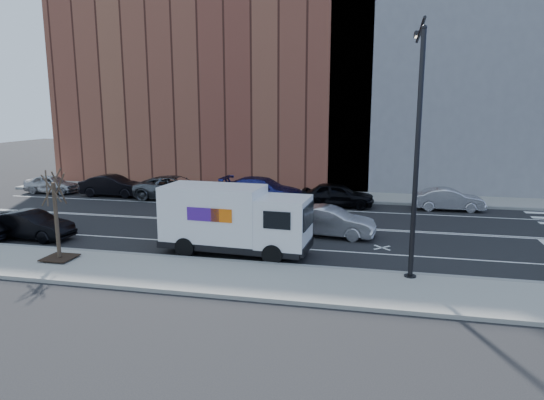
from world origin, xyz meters
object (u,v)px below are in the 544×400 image
at_px(driving_sedan, 330,222).
at_px(fedex_van, 234,219).
at_px(far_parked_b, 113,186).
at_px(far_parked_a, 52,184).

bearing_deg(driving_sedan, fedex_van, 141.83).
bearing_deg(far_parked_b, driving_sedan, -115.64).
bearing_deg(driving_sedan, far_parked_a, 76.56).
xyz_separation_m(fedex_van, driving_sedan, (3.76, 3.83, -0.82)).
height_order(fedex_van, driving_sedan, fedex_van).
xyz_separation_m(far_parked_b, driving_sedan, (16.26, -7.52, -0.02)).
bearing_deg(fedex_van, far_parked_b, 141.24).
relative_size(fedex_van, driving_sedan, 1.48).
height_order(far_parked_a, driving_sedan, driving_sedan).
bearing_deg(far_parked_a, far_parked_b, -92.10).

